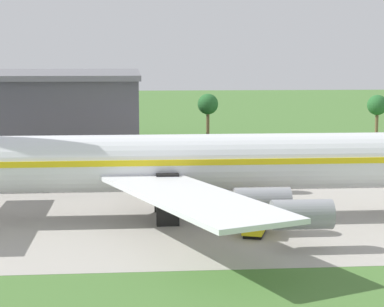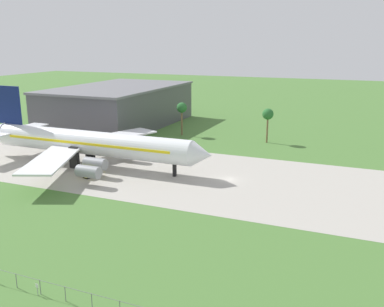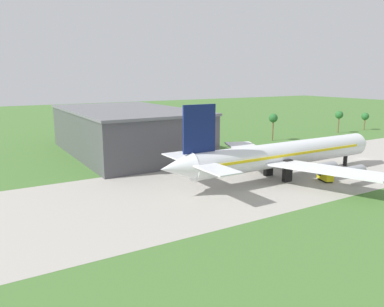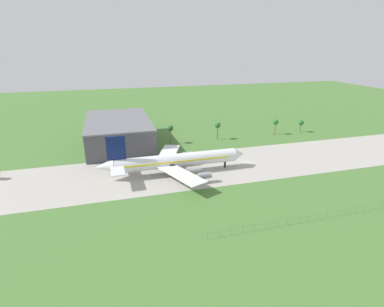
{
  "view_description": "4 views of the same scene",
  "coord_description": "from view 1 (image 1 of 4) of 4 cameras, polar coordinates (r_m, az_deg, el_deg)",
  "views": [
    {
      "loc": [
        -43.55,
        -77.96,
        17.68
      ],
      "look_at": [
        -37.16,
        -2.52,
        7.22
      ],
      "focal_mm": 65.0,
      "sensor_mm": 36.0,
      "label": 1
    },
    {
      "loc": [
        29.0,
        -92.86,
        31.86
      ],
      "look_at": [
        -8.43,
        -2.52,
        6.22
      ],
      "focal_mm": 40.0,
      "sensor_mm": 36.0,
      "label": 2
    },
    {
      "loc": [
        -107.38,
        -71.28,
        25.9
      ],
      "look_at": [
        -65.89,
        -2.52,
        9.35
      ],
      "focal_mm": 35.0,
      "sensor_mm": 36.0,
      "label": 3
    },
    {
      "loc": [
        -66.05,
        -128.82,
        56.67
      ],
      "look_at": [
        -27.69,
        5.0,
        6.0
      ],
      "focal_mm": 28.0,
      "sensor_mm": 36.0,
      "label": 4
    }
  ],
  "objects": [
    {
      "name": "baggage_tug",
      "position": [
        70.49,
        5.2,
        -5.66
      ],
      "size": [
        3.33,
        4.94,
        2.27
      ],
      "color": "black",
      "rests_on": "ground_plane"
    },
    {
      "name": "terminal_building",
      "position": [
        129.1,
        -12.5,
        3.21
      ],
      "size": [
        36.72,
        61.2,
        15.2
      ],
      "color": "#47474C",
      "rests_on": "ground_plane"
    },
    {
      "name": "jet_airliner",
      "position": [
        76.48,
        -0.96,
        -0.8
      ],
      "size": [
        70.3,
        53.83,
        20.0
      ],
      "color": "white",
      "rests_on": "ground_plane"
    }
  ]
}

